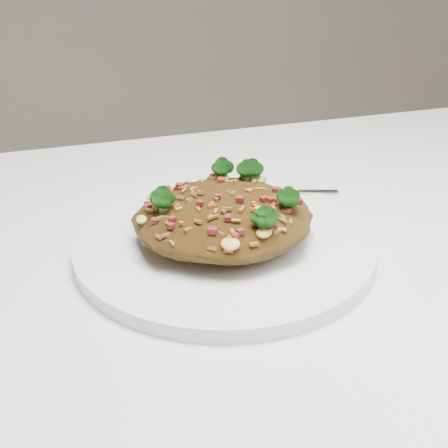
{
  "coord_description": "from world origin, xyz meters",
  "views": [
    {
      "loc": [
        -0.16,
        -0.41,
        1.04
      ],
      "look_at": [
        -0.01,
        0.07,
        0.78
      ],
      "focal_mm": 50.0,
      "sensor_mm": 36.0,
      "label": 1
    }
  ],
  "objects_px": {
    "plate": "(224,245)",
    "dining_table": "(262,376)",
    "fried_rice": "(225,210)",
    "fork": "(269,192)"
  },
  "relations": [
    {
      "from": "plate",
      "to": "fork",
      "type": "bearing_deg",
      "value": 47.0
    },
    {
      "from": "fried_rice",
      "to": "fork",
      "type": "height_order",
      "value": "fried_rice"
    },
    {
      "from": "fried_rice",
      "to": "fork",
      "type": "xyz_separation_m",
      "value": [
        0.07,
        0.08,
        -0.03
      ]
    },
    {
      "from": "plate",
      "to": "dining_table",
      "type": "bearing_deg",
      "value": -79.99
    },
    {
      "from": "dining_table",
      "to": "fried_rice",
      "type": "distance_m",
      "value": 0.15
    },
    {
      "from": "fried_rice",
      "to": "dining_table",
      "type": "bearing_deg",
      "value": -80.61
    },
    {
      "from": "fork",
      "to": "fried_rice",
      "type": "bearing_deg",
      "value": -115.1
    },
    {
      "from": "dining_table",
      "to": "fried_rice",
      "type": "height_order",
      "value": "fried_rice"
    },
    {
      "from": "plate",
      "to": "fork",
      "type": "height_order",
      "value": "fork"
    },
    {
      "from": "dining_table",
      "to": "fried_rice",
      "type": "bearing_deg",
      "value": 99.39
    }
  ]
}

